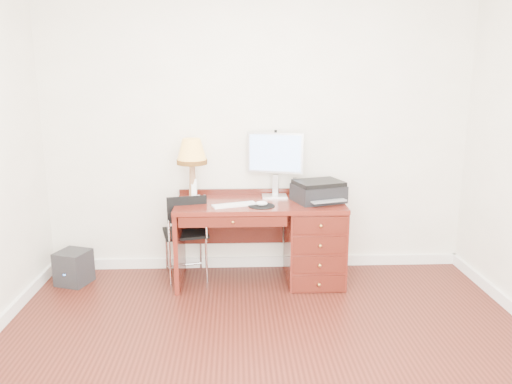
{
  "coord_description": "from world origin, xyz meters",
  "views": [
    {
      "loc": [
        -0.21,
        -2.93,
        1.86
      ],
      "look_at": [
        -0.04,
        1.2,
        0.89
      ],
      "focal_mm": 35.0,
      "sensor_mm": 36.0,
      "label": 1
    }
  ],
  "objects_px": {
    "desk": "(295,237)",
    "phone": "(194,194)",
    "leg_lamp": "(192,155)",
    "printer": "(318,191)",
    "chair": "(184,228)",
    "monitor": "(275,157)",
    "equipment_box": "(74,267)"
  },
  "relations": [
    {
      "from": "desk",
      "to": "phone",
      "type": "height_order",
      "value": "phone"
    },
    {
      "from": "desk",
      "to": "leg_lamp",
      "type": "distance_m",
      "value": 1.19
    },
    {
      "from": "printer",
      "to": "chair",
      "type": "xyz_separation_m",
      "value": [
        -1.21,
        0.04,
        -0.34
      ]
    },
    {
      "from": "monitor",
      "to": "chair",
      "type": "relative_size",
      "value": 0.72
    },
    {
      "from": "leg_lamp",
      "to": "chair",
      "type": "bearing_deg",
      "value": -144.37
    },
    {
      "from": "desk",
      "to": "printer",
      "type": "bearing_deg",
      "value": -0.65
    },
    {
      "from": "printer",
      "to": "leg_lamp",
      "type": "bearing_deg",
      "value": 157.23
    },
    {
      "from": "monitor",
      "to": "equipment_box",
      "type": "distance_m",
      "value": 2.1
    },
    {
      "from": "desk",
      "to": "leg_lamp",
      "type": "bearing_deg",
      "value": 174.36
    },
    {
      "from": "printer",
      "to": "equipment_box",
      "type": "distance_m",
      "value": 2.33
    },
    {
      "from": "desk",
      "to": "monitor",
      "type": "xyz_separation_m",
      "value": [
        -0.18,
        0.21,
        0.71
      ]
    },
    {
      "from": "chair",
      "to": "leg_lamp",
      "type": "bearing_deg",
      "value": 22.76
    },
    {
      "from": "phone",
      "to": "chair",
      "type": "xyz_separation_m",
      "value": [
        -0.1,
        -0.04,
        -0.31
      ]
    },
    {
      "from": "equipment_box",
      "to": "printer",
      "type": "bearing_deg",
      "value": 19.83
    },
    {
      "from": "phone",
      "to": "monitor",
      "type": "bearing_deg",
      "value": 10.69
    },
    {
      "from": "monitor",
      "to": "phone",
      "type": "bearing_deg",
      "value": -154.18
    },
    {
      "from": "leg_lamp",
      "to": "equipment_box",
      "type": "bearing_deg",
      "value": -174.78
    },
    {
      "from": "monitor",
      "to": "leg_lamp",
      "type": "height_order",
      "value": "monitor"
    },
    {
      "from": "printer",
      "to": "chair",
      "type": "distance_m",
      "value": 1.26
    },
    {
      "from": "monitor",
      "to": "leg_lamp",
      "type": "bearing_deg",
      "value": -155.94
    },
    {
      "from": "phone",
      "to": "equipment_box",
      "type": "relative_size",
      "value": 0.65
    },
    {
      "from": "leg_lamp",
      "to": "phone",
      "type": "distance_m",
      "value": 0.35
    },
    {
      "from": "chair",
      "to": "equipment_box",
      "type": "bearing_deg",
      "value": 169.46
    },
    {
      "from": "monitor",
      "to": "leg_lamp",
      "type": "relative_size",
      "value": 1.07
    },
    {
      "from": "printer",
      "to": "phone",
      "type": "bearing_deg",
      "value": 158.25
    },
    {
      "from": "monitor",
      "to": "chair",
      "type": "distance_m",
      "value": 1.06
    },
    {
      "from": "printer",
      "to": "leg_lamp",
      "type": "distance_m",
      "value": 1.18
    },
    {
      "from": "leg_lamp",
      "to": "equipment_box",
      "type": "xyz_separation_m",
      "value": [
        -1.09,
        -0.1,
        -1.01
      ]
    },
    {
      "from": "equipment_box",
      "to": "monitor",
      "type": "bearing_deg",
      "value": 26.34
    },
    {
      "from": "printer",
      "to": "phone",
      "type": "xyz_separation_m",
      "value": [
        -1.12,
        0.07,
        -0.03
      ]
    },
    {
      "from": "desk",
      "to": "phone",
      "type": "distance_m",
      "value": 1.0
    },
    {
      "from": "printer",
      "to": "chair",
      "type": "relative_size",
      "value": 0.61
    }
  ]
}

